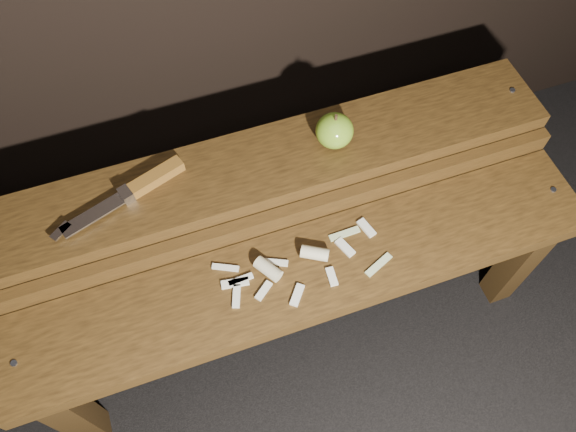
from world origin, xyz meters
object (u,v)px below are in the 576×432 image
object	(u,v)px
apple	(334,131)
bench_rear_tier	(272,184)
bench_front_tier	(307,288)
knife	(140,186)

from	to	relation	value
apple	bench_rear_tier	bearing A→B (deg)	-178.20
bench_rear_tier	apple	xyz separation A→B (m)	(0.14, 0.00, 0.12)
bench_front_tier	apple	bearing A→B (deg)	59.20
bench_front_tier	knife	bearing A→B (deg)	136.78
bench_rear_tier	knife	distance (m)	0.28
bench_rear_tier	knife	bearing A→B (deg)	176.03
bench_front_tier	bench_rear_tier	size ratio (longest dim) A/B	1.00
apple	bench_front_tier	bearing A→B (deg)	-120.80
bench_rear_tier	knife	size ratio (longest dim) A/B	4.37
bench_front_tier	knife	distance (m)	0.39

